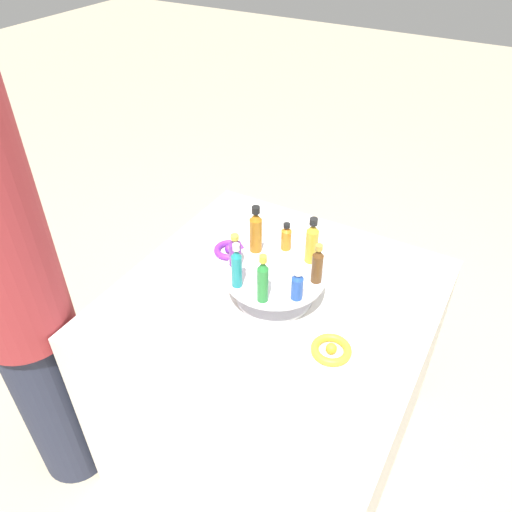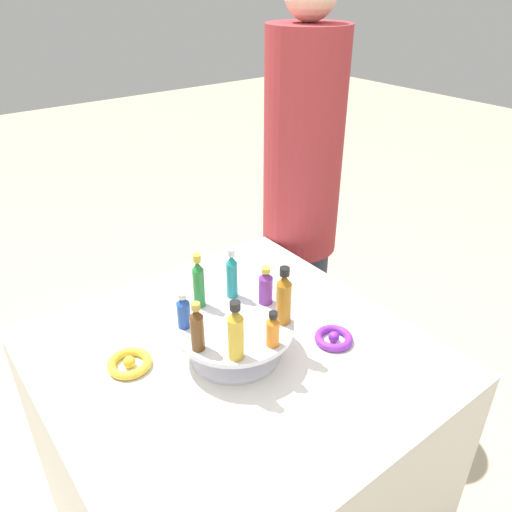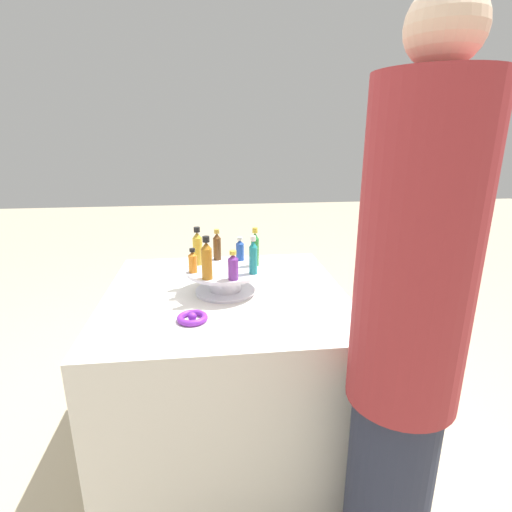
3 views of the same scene
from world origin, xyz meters
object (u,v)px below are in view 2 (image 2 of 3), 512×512
bottle_amber (284,298)px  bottle_gold (236,333)px  bottle_purple (266,287)px  ribbon_bow_purple (334,338)px  display_stand (235,336)px  bottle_brown (197,328)px  bottle_green (199,283)px  bottle_orange (273,330)px  person_figure (300,212)px  bottle_blue (184,311)px  bottle_teal (232,275)px  ribbon_bow_gold (130,363)px

bottle_amber → bottle_gold: size_ratio=1.04×
bottle_purple → ribbon_bow_purple: (0.11, -0.14, -0.13)m
display_stand → bottle_brown: size_ratio=2.36×
bottle_amber → bottle_brown: bearing=169.4°
bottle_green → display_stand: bearing=-78.1°
bottle_orange → bottle_gold: (-0.09, 0.02, 0.03)m
bottle_gold → person_figure: person_figure is taller
person_figure → bottle_blue: bearing=-8.2°
bottle_purple → bottle_brown: 0.23m
bottle_orange → bottle_purple: 0.16m
bottle_amber → person_figure: size_ratio=0.10×
person_figure → ribbon_bow_purple: bearing=20.7°
bottle_teal → ribbon_bow_gold: bottle_teal is taller
bottle_purple → person_figure: (0.46, 0.39, -0.07)m
bottle_green → bottle_orange: bearing=-78.1°
bottle_gold → bottle_purple: bearing=34.4°
bottle_green → ribbon_bow_purple: 0.37m
ribbon_bow_gold → bottle_amber: bearing=-28.8°
display_stand → bottle_orange: size_ratio=3.25×
bottle_amber → bottle_blue: bearing=146.9°
bottle_gold → ribbon_bow_gold: bottle_gold is taller
display_stand → bottle_amber: (0.10, -0.06, 0.11)m
bottle_purple → bottle_teal: bearing=124.4°
bottle_orange → ribbon_bow_purple: 0.24m
person_figure → bottle_brown: bearing=-3.2°
bottle_orange → bottle_amber: bottle_amber is taller
bottle_teal → bottle_brown: bottle_teal is taller
bottle_teal → bottle_brown: 0.21m
bottle_orange → bottle_green: bearing=101.9°
bottle_green → ribbon_bow_purple: size_ratio=1.48×
bottle_orange → bottle_green: size_ratio=0.61×
ribbon_bow_purple → person_figure: (0.35, 0.52, 0.06)m
bottle_blue → bottle_gold: (0.03, -0.16, 0.02)m
bottle_brown → person_figure: person_figure is taller
bottle_blue → ribbon_bow_gold: (-0.13, 0.05, -0.12)m
bottle_orange → ribbon_bow_gold: (-0.25, 0.23, -0.12)m
bottle_blue → ribbon_bow_gold: bottle_blue is taller
bottle_green → person_figure: bearing=26.2°
bottle_purple → bottle_green: 0.17m
bottle_amber → bottle_purple: bearing=79.4°
person_figure → ribbon_bow_gold: bearing=-15.1°
bottle_purple → ribbon_bow_gold: (-0.34, 0.09, -0.13)m
bottle_teal → bottle_gold: bottle_gold is taller
bottle_green → bottle_brown: bearing=-123.1°
display_stand → bottle_green: bottle_green is taller
bottle_orange → bottle_gold: bearing=169.4°
bottle_blue → person_figure: bearing=27.1°
bottle_purple → bottle_blue: size_ratio=1.11×
ribbon_bow_purple → bottle_orange: bearing=180.0°
bottle_orange → bottle_blue: 0.21m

